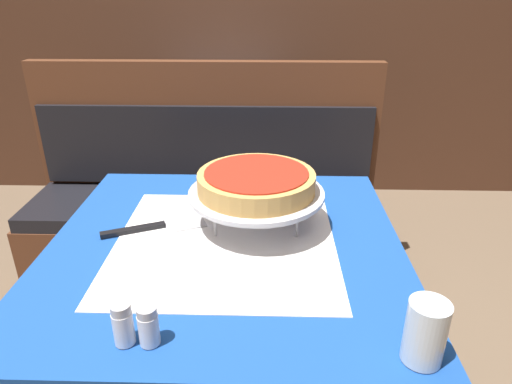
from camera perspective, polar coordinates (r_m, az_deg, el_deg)
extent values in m
cube|color=#194799|center=(1.14, -3.86, -7.01)|extent=(0.87, 0.87, 0.03)
cube|color=white|center=(1.14, -3.88, -6.33)|extent=(0.54, 0.54, 0.00)
cube|color=#194799|center=(1.18, -3.76, -9.91)|extent=(0.87, 0.87, 0.11)
cube|color=#4C331E|center=(1.75, -15.64, -9.95)|extent=(0.05, 0.05, 0.71)
cube|color=#4C331E|center=(1.70, 11.54, -10.56)|extent=(0.05, 0.05, 0.71)
cube|color=#194799|center=(2.63, -4.20, 11.66)|extent=(0.63, 0.63, 0.03)
cube|color=white|center=(2.62, -4.21, 12.00)|extent=(0.39, 0.39, 0.00)
cube|color=#194799|center=(2.65, -4.14, 9.70)|extent=(0.63, 0.63, 0.16)
cube|color=#4C331E|center=(2.52, -10.87, 1.77)|extent=(0.05, 0.05, 0.72)
cube|color=#4C331E|center=(2.46, 1.93, 1.66)|extent=(0.05, 0.05, 0.72)
cube|color=#4C331E|center=(3.03, -8.76, 5.91)|extent=(0.05, 0.05, 0.72)
cube|color=#4C331E|center=(2.98, 1.90, 5.88)|extent=(0.05, 0.05, 0.72)
cube|color=brown|center=(2.12, -6.20, -7.32)|extent=(1.53, 0.44, 0.41)
cube|color=black|center=(2.01, -6.50, -1.66)|extent=(1.50, 0.43, 0.06)
cube|color=brown|center=(2.07, -6.21, 8.37)|extent=(1.53, 0.06, 0.56)
cube|color=black|center=(2.06, -6.25, 5.81)|extent=(1.47, 0.02, 0.36)
cube|color=#4C2D1E|center=(2.96, -0.42, 22.37)|extent=(6.00, 0.04, 2.40)
cylinder|color=#ADADB2|center=(1.30, 0.18, -0.01)|extent=(0.01, 0.01, 0.08)
cylinder|color=#ADADB2|center=(1.15, -5.16, -3.66)|extent=(0.01, 0.01, 0.08)
cylinder|color=#ADADB2|center=(1.14, 5.10, -3.80)|extent=(0.01, 0.01, 0.08)
cylinder|color=#ADADB2|center=(1.17, 0.04, -0.74)|extent=(0.24, 0.24, 0.01)
cylinder|color=silver|center=(1.17, 0.04, -0.48)|extent=(0.34, 0.34, 0.01)
cylinder|color=silver|center=(1.17, 0.04, -0.12)|extent=(0.35, 0.35, 0.01)
cylinder|color=tan|center=(1.16, 0.04, 1.21)|extent=(0.30, 0.30, 0.05)
cylinder|color=#B22819|center=(1.15, 0.04, 2.39)|extent=(0.26, 0.26, 0.01)
cube|color=#BCBCC1|center=(1.23, -8.95, -3.74)|extent=(0.13, 0.12, 0.00)
cube|color=black|center=(1.22, -15.10, -4.58)|extent=(0.16, 0.08, 0.01)
cylinder|color=silver|center=(0.84, 20.42, -16.08)|extent=(0.07, 0.07, 0.12)
cylinder|color=silver|center=(0.87, -16.23, -15.98)|extent=(0.04, 0.04, 0.06)
cylinder|color=#B7B7BC|center=(0.84, -16.57, -13.84)|extent=(0.04, 0.04, 0.02)
cylinder|color=silver|center=(0.86, -13.25, -16.35)|extent=(0.04, 0.04, 0.06)
cylinder|color=#B7B7BC|center=(0.83, -13.52, -14.35)|extent=(0.04, 0.04, 0.02)
cube|color=black|center=(2.67, -3.71, 12.61)|extent=(0.12, 0.12, 0.03)
cylinder|color=black|center=(2.66, -3.76, 14.48)|extent=(0.01, 0.01, 0.15)
cylinder|color=red|center=(2.69, -3.68, 14.26)|extent=(0.04, 0.04, 0.11)
cylinder|color=gold|center=(2.63, -3.81, 13.99)|extent=(0.04, 0.04, 0.11)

